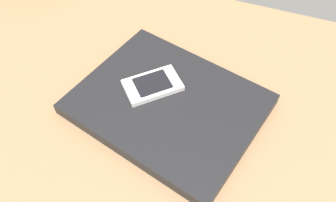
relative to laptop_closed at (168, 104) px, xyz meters
The scene contains 3 objects.
desk_surface 5.92cm from the laptop_closed, 54.40° to the left, with size 120.00×80.00×3.00cm, color #9E7751.
laptop_closed is the anchor object (origin of this frame).
cell_phone_on_laptop 4.42cm from the laptop_closed, 26.74° to the right, with size 11.25×11.19×1.10cm.
Camera 1 is at (-16.25, 30.31, 51.60)cm, focal length 36.58 mm.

